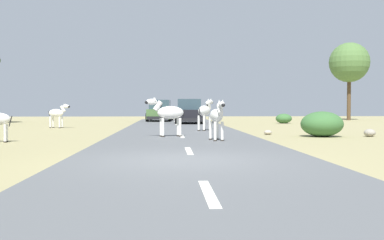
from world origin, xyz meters
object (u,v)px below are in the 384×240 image
Objects in this scene: car_0 at (160,111)px; bush_2 at (284,119)px; zebra_4 at (168,113)px; zebra_1 at (57,113)px; rock_0 at (268,132)px; zebra_3 at (205,111)px; zebra_0 at (217,116)px; car_1 at (189,112)px; tree_1 at (349,63)px; rock_2 at (370,133)px; bush_1 at (322,124)px.

car_0 is 3.71× the size of bush_2.
bush_2 is (8.57, 14.62, -0.65)m from zebra_4.
zebra_1 is 3.95× the size of rock_0.
zebra_3 is at bearing -38.84° from zebra_4.
zebra_0 is 4.85m from rock_0.
tree_1 is at bearing -151.84° from car_1.
bush_2 is (6.70, 10.18, -0.67)m from zebra_3.
car_0 is at bearing 116.03° from rock_2.
zebra_4 is at bearing 85.49° from car_1.
bush_1 is at bearing -114.95° from tree_1.
zebra_3 is 0.92× the size of bush_1.
tree_1 is (14.51, 17.20, 4.17)m from zebra_3.
rock_2 is (6.95, -13.99, -0.69)m from car_1.
car_1 is 3.66× the size of bush_2.
zebra_1 is at bearing -150.09° from tree_1.
zebra_1 is 0.88× the size of zebra_3.
rock_2 is at bearing -2.44° from bush_1.
zebra_4 is 0.24× the size of tree_1.
zebra_1 is 12.91m from rock_0.
zebra_3 is (8.36, -4.04, 0.17)m from zebra_1.
car_0 reaches higher than rock_0.
car_1 is 7.08m from bush_2.
zebra_4 reaches higher than rock_0.
tree_1 reaches higher than zebra_3.
rock_0 is 0.73× the size of rock_2.
tree_1 reaches higher than car_0.
rock_0 is (2.74, 3.92, -0.82)m from zebra_0.
rock_0 is at bearing -84.99° from zebra_4.
zebra_4 is (-1.74, 2.19, 0.08)m from zebra_0.
zebra_3 reaches higher than rock_2.
zebra_0 reaches higher than bush_1.
car_0 is at bearing -170.97° from tree_1.
car_0 reaches higher than bush_2.
bush_2 is (6.83, 16.81, -0.56)m from zebra_0.
zebra_0 is 28.29m from tree_1.
zebra_3 is 14.71m from car_0.
bush_2 is 2.40× the size of rock_2.
zebra_3 reaches higher than zebra_0.
bush_1 is 14.47m from bush_2.
zebra_3 is 0.99× the size of zebra_4.
bush_1 reaches higher than rock_2.
bush_2 is at bearing 84.52° from zebra_3.
bush_2 is at bearing -138.04° from tree_1.
car_0 is at bearing -14.05° from zebra_4.
tree_1 is (17.05, 2.71, 4.35)m from car_0.
zebra_3 is 22.89m from tree_1.
zebra_0 is at bearing -121.56° from tree_1.
rock_0 is (-1.97, 1.42, -0.43)m from bush_1.
bush_1 is at bearing -161.18° from zebra_0.
zebra_0 is at bearing -112.11° from bush_2.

